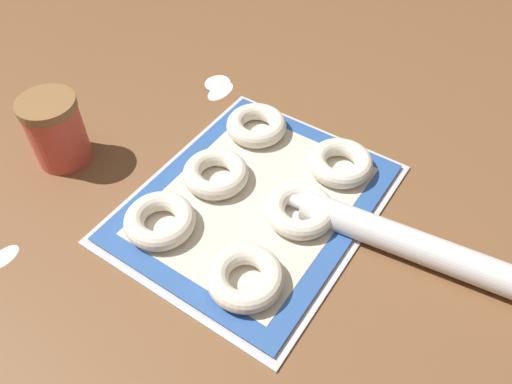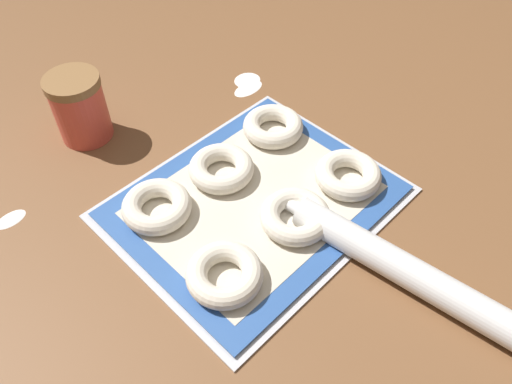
# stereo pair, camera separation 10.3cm
# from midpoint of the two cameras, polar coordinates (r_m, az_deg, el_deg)

# --- Properties ---
(ground_plane) EXTENTS (2.80, 2.80, 0.00)m
(ground_plane) POSITION_cam_midpoint_polar(r_m,az_deg,el_deg) (0.85, -2.98, -1.93)
(ground_plane) COLOR brown
(baking_tray) EXTENTS (0.45, 0.37, 0.01)m
(baking_tray) POSITION_cam_midpoint_polar(r_m,az_deg,el_deg) (0.85, -3.47, -1.29)
(baking_tray) COLOR silver
(baking_tray) RESTS_ON ground_plane
(baking_mat) EXTENTS (0.43, 0.35, 0.00)m
(baking_mat) POSITION_cam_midpoint_polar(r_m,az_deg,el_deg) (0.84, -3.49, -1.05)
(baking_mat) COLOR #2D569E
(baking_mat) RESTS_ON baking_tray
(bagel_front_left) EXTENTS (0.11, 0.11, 0.03)m
(bagel_front_left) POSITION_cam_midpoint_polar(r_m,az_deg,el_deg) (0.73, -5.30, -10.04)
(bagel_front_left) COLOR silver
(bagel_front_left) RESTS_ON baking_mat
(bagel_front_center) EXTENTS (0.11, 0.11, 0.03)m
(bagel_front_center) POSITION_cam_midpoint_polar(r_m,az_deg,el_deg) (0.80, 1.44, -2.37)
(bagel_front_center) COLOR silver
(bagel_front_center) RESTS_ON baking_mat
(bagel_front_right) EXTENTS (0.11, 0.11, 0.03)m
(bagel_front_right) POSITION_cam_midpoint_polar(r_m,az_deg,el_deg) (0.88, 6.36, 3.10)
(bagel_front_right) COLOR silver
(bagel_front_right) RESTS_ON baking_mat
(bagel_back_left) EXTENTS (0.11, 0.11, 0.03)m
(bagel_back_left) POSITION_cam_midpoint_polar(r_m,az_deg,el_deg) (0.82, -14.53, -3.45)
(bagel_back_left) COLOR silver
(bagel_back_left) RESTS_ON baking_mat
(bagel_back_center) EXTENTS (0.11, 0.11, 0.03)m
(bagel_back_center) POSITION_cam_midpoint_polar(r_m,az_deg,el_deg) (0.87, -8.04, 1.87)
(bagel_back_center) COLOR silver
(bagel_back_center) RESTS_ON baking_mat
(bagel_back_right) EXTENTS (0.11, 0.11, 0.03)m
(bagel_back_right) POSITION_cam_midpoint_polar(r_m,az_deg,el_deg) (0.95, -3.07, 7.43)
(bagel_back_right) COLOR silver
(bagel_back_right) RESTS_ON baking_mat
(flour_canister) EXTENTS (0.10, 0.10, 0.13)m
(flour_canister) POSITION_cam_midpoint_polar(r_m,az_deg,el_deg) (0.97, -24.79, 6.22)
(flour_canister) COLOR #DB4C3D
(flour_canister) RESTS_ON ground_plane
(rolling_pin) EXTENTS (0.09, 0.47, 0.05)m
(rolling_pin) POSITION_cam_midpoint_polar(r_m,az_deg,el_deg) (0.79, 14.19, -6.24)
(rolling_pin) COLOR silver
(rolling_pin) RESTS_ON ground_plane
(flour_patch_near) EXTENTS (0.06, 0.05, 0.00)m
(flour_patch_near) POSITION_cam_midpoint_polar(r_m,az_deg,el_deg) (1.11, -7.15, 12.17)
(flour_patch_near) COLOR white
(flour_patch_near) RESTS_ON ground_plane
(flour_patch_far) EXTENTS (0.07, 0.04, 0.00)m
(flour_patch_far) POSITION_cam_midpoint_polar(r_m,az_deg,el_deg) (1.08, -6.86, 11.28)
(flour_patch_far) COLOR white
(flour_patch_far) RESTS_ON ground_plane
(flour_patch_side) EXTENTS (0.05, 0.03, 0.00)m
(flour_patch_side) POSITION_cam_midpoint_polar(r_m,az_deg,el_deg) (0.90, -29.92, -6.68)
(flour_patch_side) COLOR white
(flour_patch_side) RESTS_ON ground_plane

